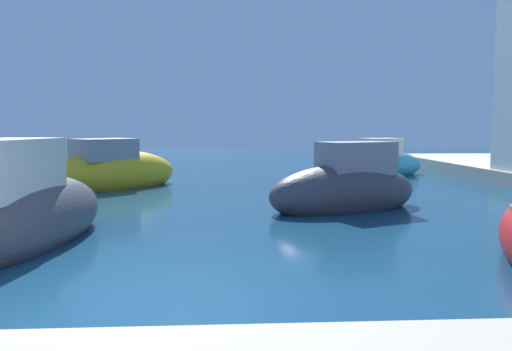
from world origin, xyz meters
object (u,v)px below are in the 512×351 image
Objects in this scene: moored_boat_4 at (346,188)px; moored_boat_6 at (113,172)px; moored_boat_0 at (17,215)px; moored_boat_3 at (372,164)px.

moored_boat_4 is 8.06m from moored_boat_6.
moored_boat_6 is (-0.14, 8.42, -0.02)m from moored_boat_0.
moored_boat_0 is at bearing 5.90° from moored_boat_4.
moored_boat_4 is (-2.99, -8.38, 0.05)m from moored_boat_3.
moored_boat_6 is (-9.46, -3.57, 0.07)m from moored_boat_3.
moored_boat_3 is 8.89m from moored_boat_4.
moored_boat_6 is at bearing 10.78° from moored_boat_0.
moored_boat_3 is at bearing -133.49° from moored_boat_4.
moored_boat_4 is at bearing -50.43° from moored_boat_0.
moored_boat_0 is 8.43m from moored_boat_6.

